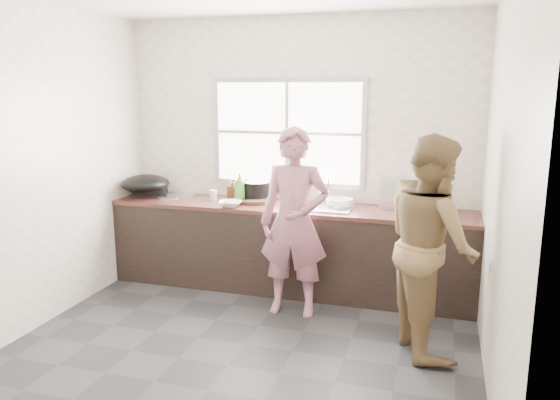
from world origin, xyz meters
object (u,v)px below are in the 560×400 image
(wok, at_px, (146,184))
(bowl_held, at_px, (341,207))
(plate_food, at_px, (243,198))
(bottle_brown_short, at_px, (242,192))
(bowl_crabs, at_px, (339,204))
(bottle_green, at_px, (240,187))
(pot_lid_right, at_px, (183,195))
(bottle_brown_tall, at_px, (233,190))
(cutting_board, at_px, (254,200))
(dish_rack, at_px, (400,192))
(bowl_mince, at_px, (230,204))
(woman, at_px, (294,228))
(burner, at_px, (151,190))
(glass_jar, at_px, (213,195))
(person_side, at_px, (432,244))
(black_pot, at_px, (257,191))
(pot_lid_left, at_px, (169,196))

(wok, bearing_deg, bowl_held, 1.08)
(plate_food, bearing_deg, bottle_brown_short, -85.47)
(bowl_crabs, relative_size, bottle_green, 0.69)
(pot_lid_right, bearing_deg, bottle_brown_tall, -2.75)
(bottle_brown_tall, bearing_deg, cutting_board, -17.89)
(bottle_brown_short, xyz_separation_m, dish_rack, (1.60, 0.08, 0.07))
(bowl_mince, bearing_deg, bottle_green, 87.63)
(bowl_crabs, relative_size, bottle_brown_tall, 1.11)
(woman, height_order, bowl_mince, woman)
(bowl_held, height_order, burner, bowl_held)
(glass_jar, height_order, pot_lid_right, glass_jar)
(pot_lid_right, bearing_deg, bowl_held, -6.79)
(person_side, height_order, bowl_held, person_side)
(glass_jar, relative_size, burner, 0.29)
(bowl_crabs, distance_m, dish_rack, 0.60)
(bowl_mince, xyz_separation_m, black_pot, (0.15, 0.34, 0.07))
(wok, bearing_deg, bowl_crabs, 4.41)
(bottle_brown_short, bearing_deg, bottle_green, -76.96)
(burner, relative_size, pot_lid_left, 1.35)
(cutting_board, xyz_separation_m, burner, (-1.26, 0.15, 0.01))
(black_pot, bearing_deg, bottle_brown_short, 175.20)
(person_side, relative_size, bowl_held, 8.56)
(bowl_held, xyz_separation_m, burner, (-2.17, 0.25, -0.00))
(wok, height_order, pot_lid_right, wok)
(bottle_brown_short, bearing_deg, burner, 176.59)
(plate_food, height_order, bottle_brown_tall, bottle_brown_tall)
(pot_lid_right, bearing_deg, bottle_brown_short, -2.31)
(bowl_held, distance_m, bottle_green, 1.06)
(woman, bearing_deg, bottle_brown_short, 134.41)
(bottle_brown_short, distance_m, dish_rack, 1.61)
(person_side, distance_m, bottle_brown_short, 2.21)
(bowl_held, relative_size, bottle_green, 0.63)
(plate_food, bearing_deg, bowl_held, -11.46)
(dish_rack, bearing_deg, woman, -142.44)
(wok, bearing_deg, person_side, -16.09)
(black_pot, bearing_deg, bottle_green, -145.72)
(bowl_held, bearing_deg, person_side, -45.75)
(black_pot, xyz_separation_m, glass_jar, (-0.44, -0.10, -0.05))
(bowl_held, xyz_separation_m, dish_rack, (0.53, 0.27, 0.12))
(burner, distance_m, dish_rack, 2.70)
(dish_rack, bearing_deg, bottle_green, -178.13)
(plate_food, relative_size, dish_rack, 0.59)
(bowl_held, bearing_deg, cutting_board, 173.88)
(black_pot, distance_m, pot_lid_right, 0.86)
(dish_rack, bearing_deg, cutting_board, -178.53)
(woman, bearing_deg, bowl_crabs, 63.24)
(bowl_mince, height_order, bottle_brown_tall, bottle_brown_tall)
(wok, bearing_deg, cutting_board, 6.76)
(wok, xyz_separation_m, pot_lid_right, (0.30, 0.25, -0.15))
(woman, relative_size, bowl_mince, 6.98)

